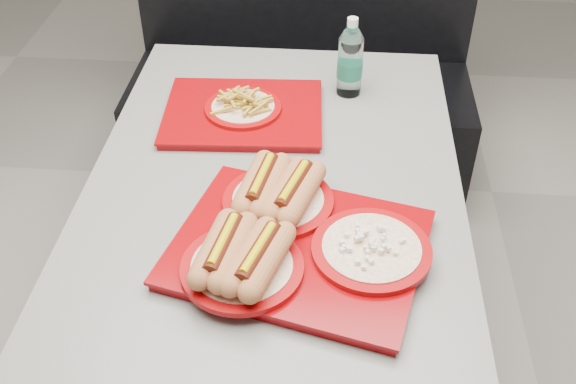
# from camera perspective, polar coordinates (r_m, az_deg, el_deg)

# --- Properties ---
(ground) EXTENTS (6.00, 6.00, 0.00)m
(ground) POSITION_cam_1_polar(r_m,az_deg,el_deg) (2.16, -1.00, -15.30)
(ground) COLOR gray
(ground) RESTS_ON ground
(diner_table) EXTENTS (0.92, 1.42, 0.75)m
(diner_table) POSITION_cam_1_polar(r_m,az_deg,el_deg) (1.71, -1.22, -3.98)
(diner_table) COLOR black
(diner_table) RESTS_ON ground
(booth_bench) EXTENTS (1.30, 0.57, 1.35)m
(booth_bench) POSITION_cam_1_polar(r_m,az_deg,el_deg) (2.70, 1.13, 9.31)
(booth_bench) COLOR black
(booth_bench) RESTS_ON ground
(tray_near) EXTENTS (0.60, 0.52, 0.11)m
(tray_near) POSITION_cam_1_polar(r_m,az_deg,el_deg) (1.42, 0.08, -3.80)
(tray_near) COLOR #830307
(tray_near) RESTS_ON diner_table
(tray_far) EXTENTS (0.44, 0.35, 0.08)m
(tray_far) POSITION_cam_1_polar(r_m,az_deg,el_deg) (1.84, -3.81, 6.96)
(tray_far) COLOR #830307
(tray_far) RESTS_ON diner_table
(water_bottle) EXTENTS (0.07, 0.07, 0.23)m
(water_bottle) POSITION_cam_1_polar(r_m,az_deg,el_deg) (1.92, 5.28, 10.94)
(water_bottle) COLOR silver
(water_bottle) RESTS_ON diner_table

